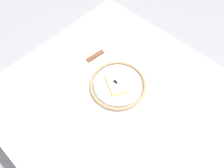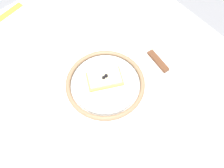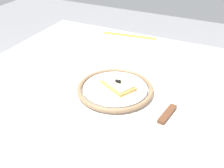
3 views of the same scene
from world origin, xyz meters
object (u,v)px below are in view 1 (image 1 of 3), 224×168
at_px(dining_table, 119,111).
at_px(knife, 90,60).
at_px(plate, 118,85).
at_px(pizza_slice_near, 115,84).
at_px(fork, 154,114).

height_order(dining_table, knife, knife).
height_order(plate, knife, plate).
xyz_separation_m(dining_table, pizza_slice_near, (0.06, -0.03, 0.13)).
bearing_deg(plate, fork, -179.73).
relative_size(dining_table, fork, 4.80).
bearing_deg(pizza_slice_near, plate, -120.15).
relative_size(pizza_slice_near, knife, 0.52).
distance_m(knife, fork, 0.38).
distance_m(plate, pizza_slice_near, 0.02).
height_order(knife, fork, knife).
bearing_deg(pizza_slice_near, knife, -6.92).
distance_m(pizza_slice_near, fork, 0.20).
height_order(pizza_slice_near, knife, pizza_slice_near).
distance_m(dining_table, knife, 0.27).
height_order(pizza_slice_near, fork, pizza_slice_near).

